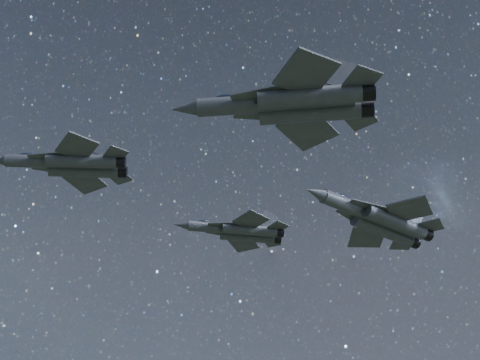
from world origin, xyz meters
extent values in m
cylinder|color=#30343D|center=(-26.28, -0.04, 151.45)|extent=(6.49, 2.12, 1.34)
ellipsoid|color=#1B2031|center=(-27.31, 0.09, 152.10)|extent=(2.15, 1.15, 0.66)
cube|color=#30343D|center=(-21.84, -0.60, 151.41)|extent=(7.17, 2.15, 1.12)
cylinder|color=#30343D|center=(-21.60, -1.49, 151.02)|extent=(7.35, 2.23, 1.34)
cylinder|color=#30343D|center=(-21.39, 0.22, 151.02)|extent=(7.35, 2.23, 1.34)
cylinder|color=black|center=(-17.67, -1.98, 151.02)|extent=(1.26, 1.37, 1.24)
cylinder|color=black|center=(-17.45, -0.27, 151.02)|extent=(1.26, 1.37, 1.24)
cube|color=#30343D|center=(-24.89, -1.39, 151.35)|extent=(4.55, 2.29, 0.10)
cube|color=#30343D|center=(-24.60, 0.92, 151.35)|extent=(4.54, 1.25, 0.10)
cube|color=#30343D|center=(-22.03, -3.52, 151.19)|extent=(4.53, 4.74, 0.17)
cube|color=#30343D|center=(-21.30, 2.29, 151.19)|extent=(4.88, 4.94, 0.17)
cube|color=#30343D|center=(-18.15, -3.05, 151.19)|extent=(2.66, 2.76, 0.13)
cube|color=#30343D|center=(-17.66, 0.88, 151.19)|extent=(2.88, 2.91, 0.13)
cube|color=#30343D|center=(-19.15, -2.02, 152.66)|extent=(2.96, 0.75, 3.07)
cube|color=#30343D|center=(-18.88, 0.12, 152.66)|extent=(3.01, 0.48, 3.07)
cylinder|color=#30343D|center=(-5.44, 17.43, 156.38)|extent=(6.50, 1.47, 1.36)
cone|color=#30343D|center=(-9.64, 17.50, 156.38)|extent=(2.12, 1.26, 1.22)
ellipsoid|color=#1B2031|center=(-6.49, 17.45, 157.04)|extent=(2.10, 0.95, 0.67)
cube|color=#30343D|center=(-0.89, 17.35, 156.34)|extent=(7.19, 1.43, 1.14)
cylinder|color=#30343D|center=(-0.56, 16.47, 155.94)|extent=(7.37, 1.49, 1.36)
cylinder|color=#30343D|center=(-0.53, 18.22, 155.94)|extent=(7.37, 1.49, 1.36)
cylinder|color=black|center=(3.47, 16.40, 155.94)|extent=(1.16, 1.28, 1.26)
cylinder|color=black|center=(3.50, 18.15, 155.94)|extent=(1.16, 1.28, 1.26)
cube|color=#30343D|center=(-3.89, 16.22, 156.28)|extent=(4.65, 1.88, 0.10)
cube|color=#30343D|center=(-3.85, 18.58, 156.28)|extent=(4.65, 1.74, 0.10)
cube|color=#30343D|center=(-0.77, 14.37, 156.12)|extent=(4.79, 4.94, 0.17)
cube|color=#30343D|center=(-0.67, 20.32, 156.12)|extent=(4.84, 4.96, 0.17)
cube|color=#30343D|center=(3.10, 15.27, 156.12)|extent=(2.82, 2.89, 0.13)
cube|color=#30343D|center=(3.16, 19.29, 156.12)|extent=(2.85, 2.91, 0.13)
cube|color=#30343D|center=(1.97, 16.21, 157.60)|extent=(3.04, 0.44, 3.11)
cube|color=#30343D|center=(2.01, 18.39, 157.60)|extent=(3.04, 0.40, 3.11)
cylinder|color=#30343D|center=(-6.80, -12.95, 150.78)|extent=(8.38, 3.89, 1.73)
cone|color=#30343D|center=(-11.94, -11.51, 150.78)|extent=(2.99, 2.22, 1.56)
ellipsoid|color=#1B2031|center=(-8.09, -12.59, 151.61)|extent=(2.86, 1.84, 0.86)
cube|color=#30343D|center=(-1.24, -14.51, 150.72)|extent=(9.22, 4.06, 1.44)
cylinder|color=#30343D|center=(-1.11, -15.70, 150.22)|extent=(9.45, 4.19, 1.73)
cylinder|color=#30343D|center=(-0.51, -13.56, 150.22)|extent=(9.45, 4.19, 1.73)
cylinder|color=black|center=(3.81, -17.08, 150.22)|extent=(1.82, 1.93, 1.60)
cylinder|color=black|center=(4.41, -14.94, 150.22)|extent=(1.82, 1.93, 1.60)
cube|color=#30343D|center=(-5.28, -14.93, 150.65)|extent=(5.71, 3.68, 0.13)
cube|color=#30343D|center=(-4.47, -12.04, 150.65)|extent=(5.86, 1.69, 0.13)
cube|color=#30343D|center=(-2.05, -18.20, 150.45)|extent=(5.40, 5.77, 0.22)
cube|color=#30343D|center=(-0.01, -10.93, 150.45)|extent=(6.37, 6.34, 0.22)
cube|color=#30343D|center=(2.99, -18.35, 150.45)|extent=(3.16, 3.32, 0.17)
cube|color=#30343D|center=(4.37, -13.43, 150.45)|extent=(3.77, 3.77, 0.17)
cube|color=#30343D|center=(1.91, -16.83, 152.34)|extent=(3.68, 1.51, 3.95)
cube|color=#30343D|center=(2.66, -14.16, 152.34)|extent=(3.83, 0.91, 3.95)
cylinder|color=#30343D|center=(8.89, 3.41, 152.11)|extent=(8.00, 4.70, 1.68)
cone|color=#30343D|center=(4.14, 1.36, 152.11)|extent=(2.98, 2.41, 1.51)
ellipsoid|color=#1B2031|center=(7.71, 2.89, 152.92)|extent=(2.81, 2.05, 0.83)
cube|color=#30343D|center=(14.05, 5.62, 152.05)|extent=(8.77, 4.98, 1.40)
cylinder|color=#30343D|center=(14.87, 4.80, 151.57)|extent=(8.99, 5.12, 1.68)
cylinder|color=#30343D|center=(14.02, 6.78, 151.57)|extent=(8.99, 5.12, 1.68)
cylinder|color=black|center=(19.43, 6.76, 151.57)|extent=(1.90, 1.98, 1.55)
cylinder|color=black|center=(18.58, 8.74, 151.57)|extent=(1.90, 1.98, 1.55)
cube|color=#30343D|center=(11.25, 2.83, 151.98)|extent=(5.74, 2.35, 0.13)
cube|color=#30343D|center=(10.10, 5.51, 151.98)|extent=(5.31, 4.14, 0.13)
cube|color=#30343D|center=(15.70, 2.33, 151.78)|extent=(6.15, 6.01, 0.22)
cube|color=#30343D|center=(12.80, 9.08, 151.78)|extent=(4.76, 5.21, 0.22)
cube|color=#30343D|center=(19.59, 5.30, 151.78)|extent=(3.65, 3.60, 0.16)
cube|color=#30343D|center=(17.63, 9.86, 151.78)|extent=(2.78, 2.97, 0.16)
cube|color=#30343D|center=(17.85, 5.79, 153.62)|extent=(3.62, 1.36, 3.84)
cube|color=#30343D|center=(16.79, 8.26, 153.62)|extent=(3.39, 1.91, 3.84)
camera|label=1|loc=(-14.79, -57.87, 108.69)|focal=50.00mm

